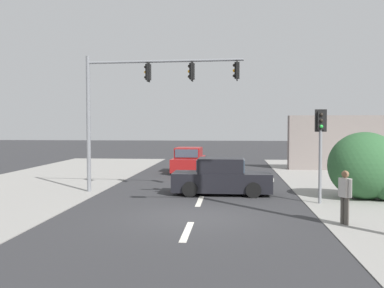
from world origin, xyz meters
name	(u,v)px	position (x,y,z in m)	size (l,w,h in m)	color
ground_plane	(193,217)	(0.00, 0.00, 0.00)	(140.00, 140.00, 0.00)	#303033
lane_dash_near	(187,231)	(0.00, -2.00, 0.00)	(0.20, 2.40, 0.01)	silver
lane_dash_mid	(200,201)	(0.00, 3.00, 0.00)	(0.20, 2.40, 0.01)	silver
lane_dash_far	(207,184)	(0.00, 8.00, 0.00)	(0.20, 2.40, 0.01)	silver
kerb_left_verge	(4,194)	(-8.50, 4.00, 0.01)	(8.00, 40.00, 0.02)	gray
traffic_signal_mast	(141,93)	(-2.69, 4.83, 4.35)	(6.88, 0.70, 6.00)	slate
pedestal_signal_right_kerb	(321,140)	(4.55, 2.79, 2.42)	(0.44, 0.29, 3.56)	slate
roadside_bush	(369,168)	(6.67, 3.98, 1.27)	(3.04, 2.61, 2.70)	#2D5B33
shopfront_wall_far	(381,143)	(11.00, 16.00, 1.80)	(12.00, 1.00, 3.60)	gray
sedan_oncoming_near	(222,178)	(0.81, 4.84, 0.70)	(4.25, 1.90, 1.56)	black
sedan_crossing_left	(189,161)	(-1.45, 13.61, 0.70)	(2.01, 4.30, 1.56)	maroon
pedestrian_at_kerb	(345,194)	(4.59, -0.79, 0.93)	(0.34, 0.52, 1.63)	#47423D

